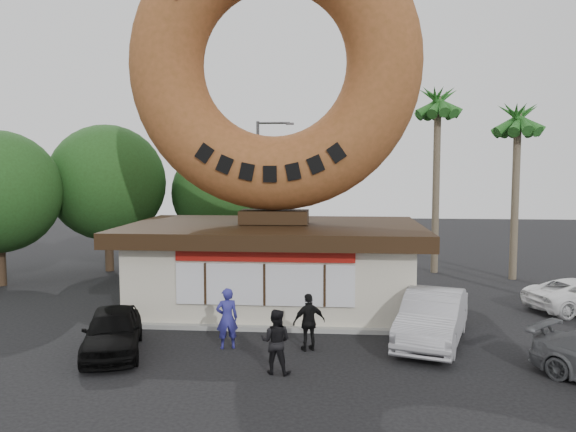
# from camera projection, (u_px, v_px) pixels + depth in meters

# --- Properties ---
(ground) EXTENTS (90.00, 90.00, 0.00)m
(ground) POSITION_uv_depth(u_px,v_px,m) (252.00, 360.00, 15.90)
(ground) COLOR black
(ground) RESTS_ON ground
(donut_shop) EXTENTS (11.20, 7.20, 3.80)m
(donut_shop) POSITION_uv_depth(u_px,v_px,m) (274.00, 263.00, 21.68)
(donut_shop) COLOR beige
(donut_shop) RESTS_ON ground
(giant_donut) EXTENTS (11.05, 2.82, 11.05)m
(giant_donut) POSITION_uv_depth(u_px,v_px,m) (274.00, 64.00, 21.04)
(giant_donut) COLOR #99542C
(giant_donut) RESTS_ON donut_shop
(tree_west) EXTENTS (6.00, 6.00, 7.65)m
(tree_west) POSITION_uv_depth(u_px,v_px,m) (107.00, 183.00, 29.18)
(tree_west) COLOR #473321
(tree_west) RESTS_ON ground
(tree_mid) EXTENTS (5.20, 5.20, 6.63)m
(tree_mid) POSITION_uv_depth(u_px,v_px,m) (219.00, 193.00, 30.77)
(tree_mid) COLOR #473321
(tree_mid) RESTS_ON ground
(palm_near) EXTENTS (2.60, 2.60, 9.75)m
(palm_near) POSITION_uv_depth(u_px,v_px,m) (438.00, 109.00, 28.44)
(palm_near) COLOR #726651
(palm_near) RESTS_ON ground
(palm_far) EXTENTS (2.60, 2.60, 8.75)m
(palm_far) POSITION_uv_depth(u_px,v_px,m) (518.00, 124.00, 26.74)
(palm_far) COLOR #726651
(palm_far) RESTS_ON ground
(street_lamp) EXTENTS (2.11, 0.20, 8.00)m
(street_lamp) POSITION_uv_depth(u_px,v_px,m) (261.00, 184.00, 31.54)
(street_lamp) COLOR #59595E
(street_lamp) RESTS_ON ground
(person_left) EXTENTS (0.78, 0.64, 1.85)m
(person_left) POSITION_uv_depth(u_px,v_px,m) (227.00, 318.00, 16.86)
(person_left) COLOR navy
(person_left) RESTS_ON ground
(person_center) EXTENTS (0.93, 0.78, 1.72)m
(person_center) POSITION_uv_depth(u_px,v_px,m) (276.00, 341.00, 14.83)
(person_center) COLOR black
(person_center) RESTS_ON ground
(person_right) EXTENTS (1.09, 0.78, 1.72)m
(person_right) POSITION_uv_depth(u_px,v_px,m) (309.00, 322.00, 16.67)
(person_right) COLOR black
(person_right) RESTS_ON ground
(car_black) EXTENTS (2.68, 4.24, 1.34)m
(car_black) POSITION_uv_depth(u_px,v_px,m) (113.00, 331.00, 16.42)
(car_black) COLOR black
(car_black) RESTS_ON ground
(car_silver) EXTENTS (3.10, 5.17, 1.61)m
(car_silver) POSITION_uv_depth(u_px,v_px,m) (432.00, 317.00, 17.41)
(car_silver) COLOR #ADACB1
(car_silver) RESTS_ON ground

